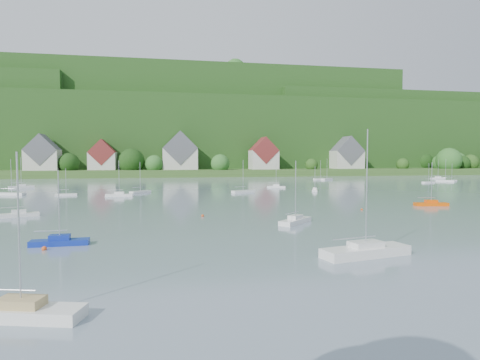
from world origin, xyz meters
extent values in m
cube|color=#32551F|center=(0.00, 200.00, 1.50)|extent=(600.00, 60.00, 3.00)
cube|color=#164516|center=(0.00, 275.00, 20.00)|extent=(620.00, 160.00, 40.00)
cube|color=#164516|center=(10.00, 270.00, 28.00)|extent=(240.00, 130.00, 60.00)
cube|color=#164516|center=(160.00, 255.00, 22.00)|extent=(200.00, 110.00, 48.00)
sphere|color=#276224|center=(141.50, 180.22, 7.19)|extent=(12.88, 12.88, 12.88)
sphere|color=black|center=(139.35, 197.94, 6.40)|extent=(10.46, 10.46, 10.46)
sphere|color=#265018|center=(118.43, 184.90, 5.10)|extent=(6.45, 6.45, 6.45)
sphere|color=black|center=(152.01, 194.00, 6.47)|extent=(10.68, 10.68, 10.68)
sphere|color=#276224|center=(-6.80, 183.88, 5.66)|extent=(8.19, 8.19, 8.19)
sphere|color=#276224|center=(153.96, 190.35, 6.41)|extent=(10.50, 10.50, 10.50)
sphere|color=black|center=(152.76, 184.28, 5.62)|extent=(8.05, 8.05, 8.05)
sphere|color=#276224|center=(-51.96, 186.07, 5.11)|extent=(6.49, 6.49, 6.49)
sphere|color=#276224|center=(46.85, 192.08, 6.95)|extent=(12.16, 12.16, 12.16)
sphere|color=#276224|center=(22.99, 179.93, 5.84)|extent=(8.73, 8.73, 8.73)
sphere|color=black|center=(-43.87, 185.86, 6.03)|extent=(9.32, 9.32, 9.32)
sphere|color=#265018|center=(159.04, 186.11, 5.87)|extent=(8.84, 8.84, 8.84)
sphere|color=#265018|center=(67.84, 181.69, 5.03)|extent=(6.24, 6.24, 6.24)
sphere|color=black|center=(89.43, 194.54, 5.65)|extent=(8.16, 8.16, 8.16)
sphere|color=#276224|center=(144.77, 192.32, 5.63)|extent=(8.09, 8.09, 8.09)
sphere|color=black|center=(-17.00, 186.36, 6.87)|extent=(11.92, 11.92, 11.92)
sphere|color=#265018|center=(-84.27, 263.14, 51.80)|extent=(10.29, 10.29, 10.29)
sphere|color=black|center=(-68.16, 251.39, 51.26)|extent=(7.18, 7.18, 7.18)
sphere|color=#265018|center=(39.50, 255.03, 60.25)|extent=(12.83, 12.83, 12.83)
sphere|color=#276224|center=(-39.93, 242.18, 59.43)|extent=(8.18, 8.18, 8.18)
sphere|color=#265018|center=(1.11, 279.65, 60.23)|extent=(12.73, 12.73, 12.73)
sphere|color=#265018|center=(83.40, 244.53, 60.01)|extent=(11.50, 11.50, 11.50)
sphere|color=#265018|center=(60.71, 274.89, 60.56)|extent=(14.65, 14.65, 14.65)
sphere|color=#276224|center=(39.25, 231.29, 60.09)|extent=(11.95, 11.95, 11.95)
sphere|color=#265018|center=(119.44, 238.58, 59.71)|extent=(9.76, 9.76, 9.76)
sphere|color=#276224|center=(-47.14, 274.29, 59.24)|extent=(7.07, 7.07, 7.07)
sphere|color=black|center=(-3.47, 243.31, 59.44)|extent=(8.21, 8.21, 8.21)
sphere|color=#276224|center=(-22.82, 267.10, 60.14)|extent=(12.24, 12.24, 12.24)
sphere|color=#276224|center=(114.51, 242.98, 59.58)|extent=(9.00, 9.00, 9.00)
sphere|color=#265018|center=(101.03, 257.97, 59.41)|extent=(8.03, 8.03, 8.03)
sphere|color=#276224|center=(176.64, 258.30, 47.67)|extent=(9.52, 9.52, 9.52)
sphere|color=#276224|center=(100.48, 258.36, 48.62)|extent=(14.97, 14.97, 14.97)
sphere|color=black|center=(161.92, 228.86, 47.32)|extent=(7.52, 7.52, 7.52)
sphere|color=#265018|center=(78.67, 255.82, 47.71)|extent=(9.78, 9.78, 9.78)
sphere|color=#265018|center=(119.68, 254.71, 48.10)|extent=(12.02, 12.02, 12.02)
sphere|color=black|center=(137.90, 236.02, 48.02)|extent=(11.57, 11.57, 11.57)
sphere|color=#265018|center=(122.43, 222.73, 48.21)|extent=(12.65, 12.65, 12.65)
sphere|color=#276224|center=(142.64, 228.37, 47.45)|extent=(8.28, 8.28, 8.28)
sphere|color=black|center=(167.90, 264.31, 47.31)|extent=(7.47, 7.47, 7.47)
sphere|color=#276224|center=(99.14, 247.22, 47.66)|extent=(9.48, 9.48, 9.48)
sphere|color=black|center=(189.44, 271.22, 41.48)|extent=(8.43, 8.43, 8.43)
sphere|color=#265018|center=(-39.98, 262.14, 42.10)|extent=(12.01, 12.01, 12.01)
sphere|color=black|center=(182.06, 244.68, 42.37)|extent=(13.54, 13.54, 13.54)
sphere|color=black|center=(118.67, 252.35, 42.64)|extent=(15.08, 15.08, 15.08)
sphere|color=#276224|center=(108.41, 268.02, 42.80)|extent=(15.99, 15.99, 15.99)
sphere|color=black|center=(-3.70, 272.21, 42.75)|extent=(15.72, 15.72, 15.72)
sphere|color=#276224|center=(218.40, 301.50, 42.48)|extent=(14.17, 14.17, 14.17)
sphere|color=#265018|center=(10.88, 267.92, 41.84)|extent=(10.54, 10.54, 10.54)
cube|color=beige|center=(-55.00, 187.00, 7.50)|extent=(14.00, 10.00, 9.00)
cube|color=#56575E|center=(-55.00, 187.00, 12.00)|extent=(14.00, 10.40, 14.00)
cube|color=beige|center=(-30.00, 189.00, 7.00)|extent=(12.00, 9.00, 8.00)
cube|color=maroon|center=(-30.00, 189.00, 11.00)|extent=(12.00, 9.36, 12.00)
cube|color=beige|center=(5.00, 188.00, 8.00)|extent=(16.00, 11.00, 10.00)
cube|color=#56575E|center=(5.00, 188.00, 13.00)|extent=(16.00, 11.44, 16.00)
cube|color=beige|center=(45.00, 186.00, 7.50)|extent=(13.00, 10.00, 9.00)
cube|color=maroon|center=(45.00, 186.00, 12.00)|extent=(13.00, 10.40, 13.00)
cube|color=beige|center=(90.00, 190.00, 7.50)|extent=(15.00, 10.00, 9.00)
cube|color=#56575E|center=(90.00, 190.00, 12.00)|extent=(15.00, 10.40, 15.00)
cube|color=#11289C|center=(-13.35, 34.68, 0.27)|extent=(5.52, 1.70, 0.55)
cube|color=#11289C|center=(-13.35, 34.68, 0.80)|extent=(1.95, 1.13, 0.50)
cylinder|color=silver|center=(-13.35, 34.68, 3.97)|extent=(0.10, 0.10, 6.85)
cylinder|color=silver|center=(-14.18, 34.65, 1.45)|extent=(3.01, 0.17, 0.08)
cube|color=white|center=(-10.86, 15.31, 0.33)|extent=(6.86, 3.55, 0.66)
cube|color=tan|center=(-10.86, 15.31, 0.91)|extent=(2.57, 1.86, 0.50)
cylinder|color=silver|center=(-10.86, 15.31, 4.79)|extent=(0.10, 0.10, 8.26)
cylinder|color=silver|center=(-11.82, 15.57, 1.56)|extent=(3.52, 1.05, 0.08)
cube|color=white|center=(13.65, 43.14, 0.30)|extent=(5.54, 5.44, 0.61)
cube|color=white|center=(13.65, 43.14, 0.86)|extent=(2.35, 2.33, 0.50)
cylinder|color=silver|center=(13.65, 43.14, 4.40)|extent=(0.10, 0.10, 7.58)
cylinder|color=silver|center=(13.00, 42.51, 1.51)|extent=(2.45, 2.38, 0.08)
cube|color=white|center=(13.97, 24.83, 0.41)|extent=(8.48, 3.96, 0.82)
cube|color=white|center=(13.97, 24.83, 1.07)|extent=(3.14, 2.17, 0.50)
cylinder|color=silver|center=(13.97, 24.83, 5.93)|extent=(0.10, 0.10, 10.23)
cylinder|color=silver|center=(12.77, 24.57, 1.72)|extent=(4.42, 1.03, 0.08)
cube|color=#EC5305|center=(43.71, 57.50, 0.29)|extent=(5.97, 2.56, 0.58)
cube|color=#EC5305|center=(43.71, 57.50, 0.83)|extent=(2.18, 1.46, 0.50)
cylinder|color=silver|center=(43.71, 57.50, 4.19)|extent=(0.10, 0.10, 7.22)
cylinder|color=silver|center=(42.86, 57.65, 1.48)|extent=(3.15, 0.61, 0.08)
cube|color=white|center=(-23.92, 56.43, 0.27)|extent=(5.55, 3.32, 0.54)
cube|color=white|center=(-23.92, 56.43, 0.79)|extent=(2.13, 1.65, 0.50)
cylinder|color=silver|center=(-23.92, 56.43, 3.89)|extent=(0.10, 0.10, 6.71)
cylinder|color=silver|center=(-24.68, 56.15, 1.44)|extent=(2.79, 1.13, 0.08)
sphere|color=#D24D1A|center=(-14.25, 32.62, 0.00)|extent=(0.49, 0.49, 0.49)
sphere|color=silver|center=(17.13, 28.21, 0.00)|extent=(0.49, 0.49, 0.49)
sphere|color=#D24D1A|center=(28.69, 54.19, 0.00)|extent=(0.38, 0.38, 0.38)
sphere|color=#D24D1A|center=(2.36, 51.66, 0.00)|extent=(0.43, 0.43, 0.43)
cube|color=white|center=(105.58, 139.65, 0.29)|extent=(5.76, 1.77, 0.57)
cube|color=white|center=(105.58, 139.65, 0.82)|extent=(2.03, 1.18, 0.50)
cylinder|color=silver|center=(105.58, 139.65, 4.14)|extent=(0.10, 0.10, 7.14)
cylinder|color=silver|center=(104.72, 139.68, 1.47)|extent=(3.14, 0.17, 0.08)
cube|color=white|center=(16.10, 90.78, 0.30)|extent=(6.10, 3.93, 0.59)
cylinder|color=silver|center=(16.10, 90.78, 4.30)|extent=(0.10, 0.10, 7.42)
cylinder|color=silver|center=(15.29, 90.41, 1.49)|extent=(3.01, 1.40, 0.08)
cube|color=white|center=(100.09, 124.62, 0.24)|extent=(4.91, 2.98, 0.48)
cylinder|color=silver|center=(100.09, 124.62, 3.45)|extent=(0.10, 0.10, 5.95)
cylinder|color=silver|center=(99.43, 124.36, 1.38)|extent=(2.46, 1.03, 0.08)
cube|color=white|center=(-42.38, 117.26, 0.32)|extent=(6.61, 4.36, 0.65)
cube|color=white|center=(-42.38, 117.26, 0.90)|extent=(2.58, 2.10, 0.50)
cylinder|color=silver|center=(-42.38, 117.26, 4.68)|extent=(0.10, 0.10, 8.06)
cylinder|color=silver|center=(-43.25, 116.85, 1.55)|extent=(3.25, 1.57, 0.08)
cube|color=white|center=(59.04, 141.51, 0.31)|extent=(5.91, 5.10, 0.61)
cylinder|color=silver|center=(59.04, 141.51, 4.45)|extent=(0.10, 0.10, 7.67)
cylinder|color=silver|center=(58.31, 140.95, 1.51)|extent=(2.72, 2.12, 0.08)
cube|color=white|center=(35.08, 91.94, 0.23)|extent=(2.96, 4.84, 0.47)
cube|color=white|center=(35.08, 91.94, 0.72)|extent=(1.46, 1.87, 0.50)
cylinder|color=silver|center=(35.08, 91.94, 3.40)|extent=(0.10, 0.10, 5.86)
cylinder|color=silver|center=(34.82, 91.29, 1.37)|extent=(1.03, 2.42, 0.08)
cube|color=white|center=(-24.77, 90.66, 0.23)|extent=(4.78, 1.94, 0.46)
cylinder|color=silver|center=(-24.77, 90.66, 3.37)|extent=(0.10, 0.10, 5.81)
cylinder|color=silver|center=(-25.46, 90.56, 1.36)|extent=(2.54, 0.44, 0.08)
cube|color=white|center=(-8.59, 94.07, 0.28)|extent=(5.09, 5.02, 0.56)
cylinder|color=silver|center=(-8.59, 94.07, 4.05)|extent=(0.10, 0.10, 6.98)
cylinder|color=silver|center=(-9.19, 93.49, 1.46)|extent=(2.25, 2.20, 0.08)
cube|color=white|center=(-37.26, 94.12, 0.31)|extent=(6.35, 3.46, 0.61)
cylinder|color=silver|center=(-37.26, 94.12, 4.43)|extent=(0.10, 0.10, 7.64)
cylinder|color=silver|center=(-38.14, 94.40, 1.51)|extent=(3.23, 1.08, 0.08)
cube|color=white|center=(-12.73, 86.17, 0.29)|extent=(5.92, 1.88, 0.59)
cube|color=white|center=(-12.73, 86.17, 0.84)|extent=(2.10, 1.23, 0.50)
cylinder|color=silver|center=(-12.73, 86.17, 4.24)|extent=(0.10, 0.10, 7.32)
cylinder|color=silver|center=(-13.61, 86.21, 1.49)|extent=(3.22, 0.22, 0.08)
cube|color=white|center=(56.87, 142.77, 0.28)|extent=(5.91, 3.08, 0.57)
cylinder|color=silver|center=(56.87, 142.77, 4.13)|extent=(0.10, 0.10, 7.12)
cylinder|color=silver|center=(56.05, 142.54, 1.47)|extent=(3.04, 0.93, 0.08)
cube|color=white|center=(95.79, 122.36, 0.30)|extent=(5.41, 5.49, 0.60)
cylinder|color=silver|center=(95.79, 122.36, 4.36)|extent=(0.10, 0.10, 7.52)
cylinder|color=silver|center=(95.16, 123.01, 1.50)|extent=(2.37, 2.43, 0.08)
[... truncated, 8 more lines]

